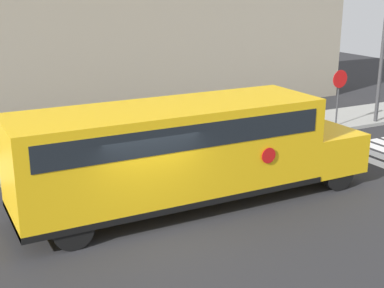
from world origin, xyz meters
The scene contains 4 objects.
ground_plane centered at (0.00, 0.00, 0.00)m, with size 60.00×60.00×0.00m, color #28282B.
sidewalk_strip centered at (0.00, 6.50, 0.07)m, with size 44.00×3.00×0.15m.
school_bus centered at (1.45, 1.14, 1.68)m, with size 10.40×2.57×2.93m.
stop_sign centered at (11.00, 5.49, 1.72)m, with size 0.76×0.10×2.56m.
Camera 1 is at (-4.81, -11.37, 6.04)m, focal length 50.00 mm.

